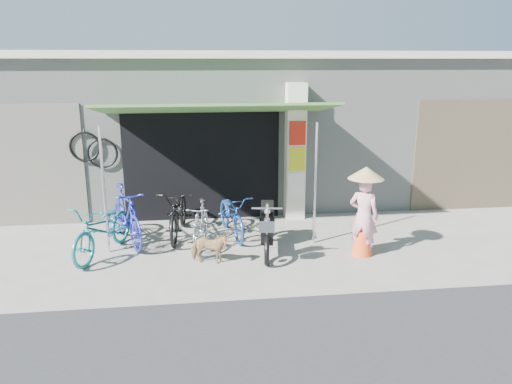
{
  "coord_description": "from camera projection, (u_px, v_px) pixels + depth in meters",
  "views": [
    {
      "loc": [
        -1.36,
        -8.23,
        3.47
      ],
      "look_at": [
        -0.2,
        1.0,
        1.0
      ],
      "focal_mm": 35.0,
      "sensor_mm": 36.0,
      "label": 1
    }
  ],
  "objects": [
    {
      "name": "bike_navy",
      "position": [
        232.0,
        214.0,
        10.08
      ],
      "size": [
        0.91,
        1.8,
        0.9
      ],
      "primitive_type": "imported",
      "rotation": [
        0.0,
        0.0,
        0.19
      ],
      "color": "navy",
      "rests_on": "ground"
    },
    {
      "name": "street_dog",
      "position": [
        209.0,
        248.0,
        8.71
      ],
      "size": [
        0.73,
        0.46,
        0.57
      ],
      "primitive_type": "imported",
      "rotation": [
        0.0,
        0.0,
        1.33
      ],
      "color": "#9A8151",
      "rests_on": "ground"
    },
    {
      "name": "nun",
      "position": [
        364.0,
        212.0,
        8.97
      ],
      "size": [
        0.64,
        0.64,
        1.65
      ],
      "rotation": [
        0.0,
        0.0,
        2.53
      ],
      "color": "pink",
      "rests_on": "ground"
    },
    {
      "name": "moped",
      "position": [
        267.0,
        226.0,
        9.27
      ],
      "size": [
        0.58,
        1.83,
        1.04
      ],
      "rotation": [
        0.0,
        0.0,
        -0.15
      ],
      "color": "black",
      "rests_on": "ground"
    },
    {
      "name": "awning",
      "position": [
        216.0,
        110.0,
        9.75
      ],
      "size": [
        4.6,
        1.88,
        2.72
      ],
      "color": "#3F7032",
      "rests_on": "ground"
    },
    {
      "name": "neighbour_left",
      "position": [
        21.0,
        166.0,
        10.5
      ],
      "size": [
        2.6,
        0.06,
        2.6
      ],
      "primitive_type": "cube",
      "color": "#6B665B",
      "rests_on": "ground"
    },
    {
      "name": "bike_teal",
      "position": [
        103.0,
        229.0,
        9.04
      ],
      "size": [
        1.32,
        2.03,
        1.01
      ],
      "primitive_type": "imported",
      "rotation": [
        0.0,
        0.0,
        -0.37
      ],
      "color": "#1B797B",
      "rests_on": "ground"
    },
    {
      "name": "shop_pillar",
      "position": [
        295.0,
        152.0,
        11.01
      ],
      "size": [
        0.42,
        0.44,
        3.0
      ],
      "color": "silver",
      "rests_on": "ground"
    },
    {
      "name": "bike_silver",
      "position": [
        201.0,
        224.0,
        9.48
      ],
      "size": [
        0.69,
        1.52,
        0.88
      ],
      "primitive_type": "imported",
      "rotation": [
        0.0,
        0.0,
        -0.2
      ],
      "color": "#B6B7BC",
      "rests_on": "ground"
    },
    {
      "name": "bicycle_shop",
      "position": [
        244.0,
        123.0,
        13.36
      ],
      "size": [
        12.3,
        5.3,
        3.66
      ],
      "color": "gray",
      "rests_on": "ground"
    },
    {
      "name": "neighbour_right",
      "position": [
        467.0,
        155.0,
        11.7
      ],
      "size": [
        2.6,
        0.06,
        2.6
      ],
      "primitive_type": "cube",
      "color": "brown",
      "rests_on": "ground"
    },
    {
      "name": "bike_blue",
      "position": [
        127.0,
        215.0,
        9.64
      ],
      "size": [
        1.2,
        1.92,
        1.12
      ],
      "primitive_type": "imported",
      "rotation": [
        0.0,
        0.0,
        0.39
      ],
      "color": "#222B9F",
      "rests_on": "ground"
    },
    {
      "name": "ground",
      "position": [
        274.0,
        260.0,
        8.95
      ],
      "size": [
        80.0,
        80.0,
        0.0
      ],
      "primitive_type": "plane",
      "color": "gray",
      "rests_on": "ground"
    },
    {
      "name": "bike_black",
      "position": [
        179.0,
        212.0,
        10.03
      ],
      "size": [
        0.89,
        2.0,
        1.02
      ],
      "primitive_type": "imported",
      "rotation": [
        0.0,
        0.0,
        -0.11
      ],
      "color": "black",
      "rests_on": "ground"
    }
  ]
}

